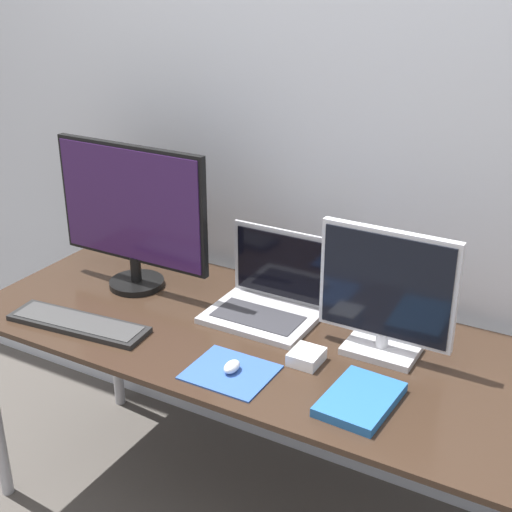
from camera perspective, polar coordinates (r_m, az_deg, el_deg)
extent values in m
cube|color=silver|center=(2.28, 5.33, 10.09)|extent=(7.00, 0.05, 2.50)
cube|color=#332319|center=(2.12, -0.03, -6.46)|extent=(1.77, 0.72, 0.02)
cylinder|color=#99999E|center=(2.95, -11.30, -5.77)|extent=(0.04, 0.04, 0.71)
cylinder|color=black|center=(2.43, -9.51, -2.15)|extent=(0.18, 0.18, 0.02)
cylinder|color=black|center=(2.41, -9.60, -1.02)|extent=(0.04, 0.04, 0.09)
cube|color=black|center=(2.33, -9.90, 4.11)|extent=(0.56, 0.02, 0.39)
cube|color=#331947|center=(2.32, -10.10, 4.01)|extent=(0.54, 0.01, 0.37)
cube|color=silver|center=(2.06, 9.99, -7.35)|extent=(0.20, 0.14, 0.02)
cylinder|color=silver|center=(2.04, 10.05, -6.60)|extent=(0.04, 0.04, 0.04)
cube|color=silver|center=(1.97, 10.45, -2.28)|extent=(0.39, 0.02, 0.32)
cube|color=black|center=(1.95, 10.32, -2.43)|extent=(0.36, 0.01, 0.30)
cube|color=#ADADB2|center=(2.19, 0.38, -4.89)|extent=(0.33, 0.24, 0.02)
cube|color=#2D2D33|center=(2.17, 0.15, -4.85)|extent=(0.27, 0.13, 0.00)
cube|color=#ADADB2|center=(2.23, 1.96, -0.66)|extent=(0.33, 0.01, 0.24)
cube|color=black|center=(2.23, 1.84, -0.76)|extent=(0.29, 0.00, 0.21)
cube|color=black|center=(2.22, -14.03, -5.28)|extent=(0.46, 0.17, 0.02)
cube|color=#383838|center=(2.22, -14.05, -5.07)|extent=(0.42, 0.14, 0.00)
cube|color=#2D519E|center=(1.94, -2.06, -9.28)|extent=(0.22, 0.19, 0.00)
ellipsoid|color=silver|center=(1.93, -1.94, -8.84)|extent=(0.04, 0.06, 0.03)
cube|color=#235B9E|center=(1.84, 8.33, -11.29)|extent=(0.17, 0.24, 0.02)
cube|color=white|center=(1.84, 8.33, -11.29)|extent=(0.17, 0.23, 0.02)
cube|color=white|center=(1.98, 4.06, -8.05)|extent=(0.08, 0.09, 0.04)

